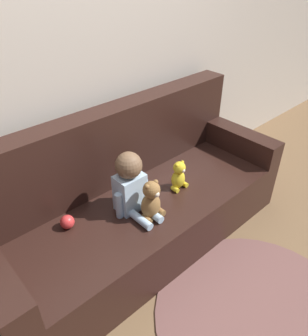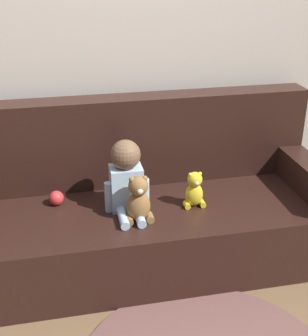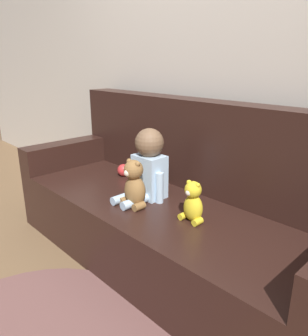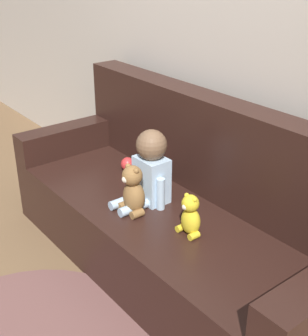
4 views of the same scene
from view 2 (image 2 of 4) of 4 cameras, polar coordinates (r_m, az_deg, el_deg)
ground_plane at (r=2.97m, az=-0.89°, el=-11.13°), size 12.00×12.00×0.00m
wall_back at (r=2.90m, az=-2.99°, el=16.14°), size 8.00×0.05×2.60m
couch at (r=2.85m, az=-1.21°, el=-5.06°), size 2.16×0.81×0.96m
person_baby at (r=2.61m, az=-3.38°, el=-1.24°), size 0.26×0.33×0.42m
teddy_bear_brown at (r=2.53m, az=-1.91°, el=-3.94°), size 0.16×0.12×0.27m
plush_toy_side at (r=2.69m, az=4.93°, el=-2.71°), size 0.13×0.10×0.22m
toy_ball at (r=2.78m, az=-11.82°, el=-3.60°), size 0.09×0.09×0.09m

